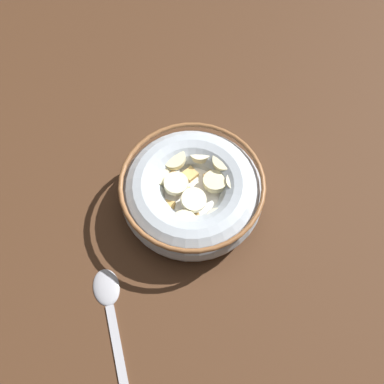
{
  "coord_description": "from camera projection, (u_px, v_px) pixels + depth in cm",
  "views": [
    {
      "loc": [
        26.47,
        -2.61,
        54.71
      ],
      "look_at": [
        0.0,
        0.0,
        3.0
      ],
      "focal_mm": 43.41,
      "sensor_mm": 36.0,
      "label": 1
    }
  ],
  "objects": [
    {
      "name": "cereal_bowl",
      "position": [
        192.0,
        192.0,
        0.58
      ],
      "size": [
        17.97,
        17.97,
        5.55
      ],
      "color": "#B2BCC6",
      "rests_on": "ground_plane"
    },
    {
      "name": "ground_plane",
      "position": [
        192.0,
        206.0,
        0.62
      ],
      "size": [
        94.88,
        94.88,
        2.0
      ],
      "primitive_type": "cube",
      "color": "#472B19"
    },
    {
      "name": "spoon",
      "position": [
        109.0,
        303.0,
        0.54
      ],
      "size": [
        15.82,
        4.59,
        0.8
      ],
      "color": "#A5A5AD",
      "rests_on": "ground_plane"
    }
  ]
}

